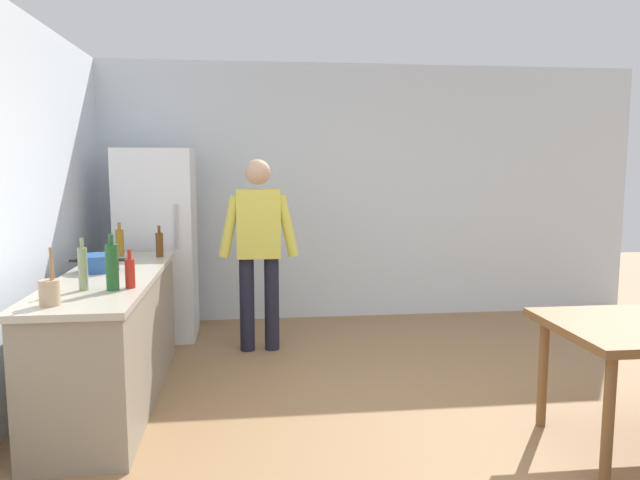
# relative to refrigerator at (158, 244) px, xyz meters

# --- Properties ---
(ground_plane) EXTENTS (14.00, 14.00, 0.00)m
(ground_plane) POSITION_rel_refrigerator_xyz_m (1.90, -2.40, -0.90)
(ground_plane) COLOR #936D47
(wall_back) EXTENTS (6.40, 0.12, 2.70)m
(wall_back) POSITION_rel_refrigerator_xyz_m (1.90, 0.60, 0.45)
(wall_back) COLOR silver
(wall_back) RESTS_ON ground_plane
(kitchen_counter) EXTENTS (0.64, 2.20, 0.90)m
(kitchen_counter) POSITION_rel_refrigerator_xyz_m (-0.10, -1.60, -0.45)
(kitchen_counter) COLOR gray
(kitchen_counter) RESTS_ON ground_plane
(refrigerator) EXTENTS (0.70, 0.67, 1.80)m
(refrigerator) POSITION_rel_refrigerator_xyz_m (0.00, 0.00, 0.00)
(refrigerator) COLOR white
(refrigerator) RESTS_ON ground_plane
(person) EXTENTS (0.70, 0.22, 1.70)m
(person) POSITION_rel_refrigerator_xyz_m (0.95, -0.55, 0.08)
(person) COLOR #1E1E2D
(person) RESTS_ON ground_plane
(cooking_pot) EXTENTS (0.40, 0.28, 0.12)m
(cooking_pot) POSITION_rel_refrigerator_xyz_m (-0.20, -1.43, 0.06)
(cooking_pot) COLOR #285193
(cooking_pot) RESTS_ON kitchen_counter
(utensil_jar) EXTENTS (0.11, 0.11, 0.32)m
(utensil_jar) POSITION_rel_refrigerator_xyz_m (-0.21, -2.48, 0.08)
(utensil_jar) COLOR tan
(utensil_jar) RESTS_ON kitchen_counter
(bottle_sauce_red) EXTENTS (0.06, 0.06, 0.24)m
(bottle_sauce_red) POSITION_rel_refrigerator_xyz_m (0.13, -2.06, 0.10)
(bottle_sauce_red) COLOR #B22319
(bottle_sauce_red) RESTS_ON kitchen_counter
(bottle_beer_brown) EXTENTS (0.06, 0.06, 0.26)m
(bottle_beer_brown) POSITION_rel_refrigerator_xyz_m (0.14, -0.81, 0.11)
(bottle_beer_brown) COLOR #5B3314
(bottle_beer_brown) RESTS_ON kitchen_counter
(bottle_vinegar_tall) EXTENTS (0.06, 0.06, 0.32)m
(bottle_vinegar_tall) POSITION_rel_refrigerator_xyz_m (-0.14, -2.09, 0.14)
(bottle_vinegar_tall) COLOR gray
(bottle_vinegar_tall) RESTS_ON kitchen_counter
(bottle_oil_amber) EXTENTS (0.06, 0.06, 0.28)m
(bottle_oil_amber) POSITION_rel_refrigerator_xyz_m (-0.20, -0.73, 0.12)
(bottle_oil_amber) COLOR #996619
(bottle_oil_amber) RESTS_ON kitchen_counter
(bottle_wine_green) EXTENTS (0.08, 0.08, 0.34)m
(bottle_wine_green) POSITION_rel_refrigerator_xyz_m (0.04, -2.12, 0.15)
(bottle_wine_green) COLOR #1E5123
(bottle_wine_green) RESTS_ON kitchen_counter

